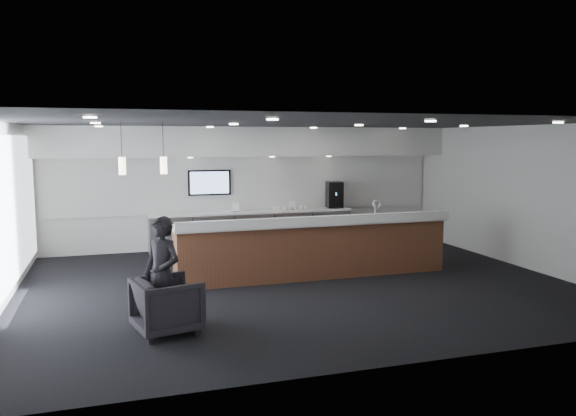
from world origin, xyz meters
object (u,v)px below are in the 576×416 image
object	(u,v)px
coffee_machine	(334,195)
armchair	(167,305)
service_counter	(314,248)
lounge_guest	(162,275)

from	to	relation	value
coffee_machine	armchair	bearing A→B (deg)	-121.53
armchair	service_counter	bearing A→B (deg)	-64.62
service_counter	lounge_guest	bearing A→B (deg)	-142.70
armchair	coffee_machine	bearing A→B (deg)	-53.86
coffee_machine	lounge_guest	world-z (taller)	lounge_guest
armchair	lounge_guest	xyz separation A→B (m)	(-0.05, 0.06, 0.43)
service_counter	coffee_machine	world-z (taller)	coffee_machine
service_counter	coffee_machine	xyz separation A→B (m)	(1.71, 3.14, 0.71)
service_counter	armchair	bearing A→B (deg)	-141.55
service_counter	coffee_machine	bearing A→B (deg)	61.11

